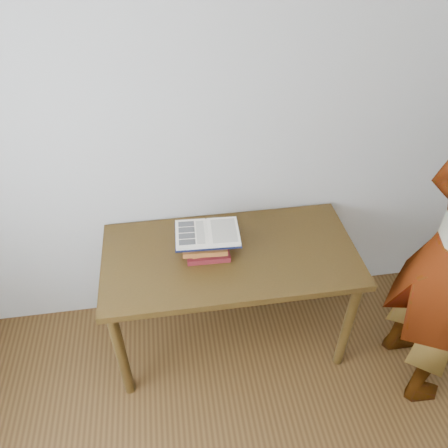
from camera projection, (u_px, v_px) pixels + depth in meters
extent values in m
cube|color=#BAB7B0|center=(212.00, 135.00, 2.36)|extent=(3.50, 0.04, 2.60)
cube|color=#412C10|center=(230.00, 256.00, 2.44)|extent=(1.42, 0.71, 0.04)
cylinder|color=#412C10|center=(121.00, 355.00, 2.39)|extent=(0.06, 0.06, 0.72)
cylinder|color=#412C10|center=(348.00, 326.00, 2.54)|extent=(0.06, 0.06, 0.72)
cylinder|color=#412C10|center=(124.00, 277.00, 2.84)|extent=(0.06, 0.06, 0.72)
cylinder|color=#412C10|center=(316.00, 256.00, 2.98)|extent=(0.06, 0.06, 0.72)
cube|color=maroon|center=(208.00, 252.00, 2.41)|extent=(0.24, 0.17, 0.03)
cube|color=#A55925|center=(207.00, 246.00, 2.41)|extent=(0.20, 0.16, 0.03)
cube|color=#A55925|center=(204.00, 244.00, 2.38)|extent=(0.25, 0.20, 0.03)
cube|color=navy|center=(205.00, 238.00, 2.37)|extent=(0.25, 0.18, 0.03)
cube|color=black|center=(207.00, 235.00, 2.36)|extent=(0.36, 0.26, 0.01)
cube|color=silver|center=(191.00, 234.00, 2.35)|extent=(0.18, 0.24, 0.02)
cube|color=silver|center=(223.00, 232.00, 2.36)|extent=(0.18, 0.24, 0.02)
cylinder|color=silver|center=(207.00, 233.00, 2.35)|extent=(0.02, 0.23, 0.01)
cube|color=black|center=(186.00, 224.00, 2.40)|extent=(0.09, 0.04, 0.00)
cube|color=black|center=(187.00, 230.00, 2.36)|extent=(0.09, 0.04, 0.00)
cube|color=black|center=(187.00, 236.00, 2.32)|extent=(0.09, 0.04, 0.00)
cube|color=black|center=(187.00, 242.00, 2.28)|extent=(0.09, 0.04, 0.00)
cube|color=beige|center=(200.00, 232.00, 2.34)|extent=(0.05, 0.19, 0.00)
cube|color=beige|center=(224.00, 230.00, 2.35)|extent=(0.14, 0.20, 0.00)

